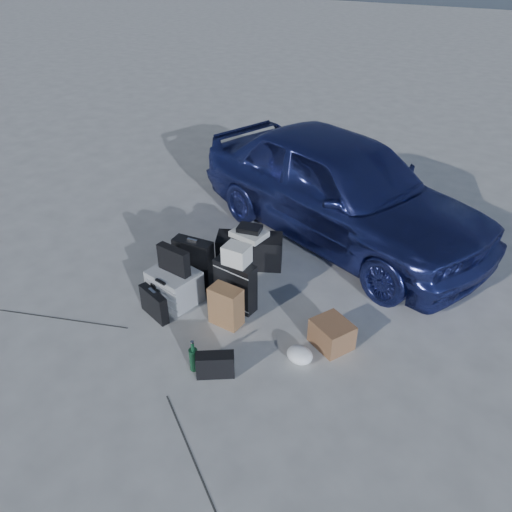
{
  "coord_description": "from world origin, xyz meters",
  "views": [
    {
      "loc": [
        2.39,
        -2.95,
        3.36
      ],
      "look_at": [
        0.23,
        0.85,
        0.55
      ],
      "focal_mm": 35.0,
      "sensor_mm": 36.0,
      "label": 1
    }
  ],
  "objects_px": {
    "pelican_case": "(175,286)",
    "green_bottle": "(193,356)",
    "cardboard_box": "(332,334)",
    "briefcase": "(154,304)",
    "suitcase_left": "(194,263)",
    "car": "(340,187)",
    "duffel_bag": "(250,251)",
    "suitcase_right": "(235,285)"
  },
  "relations": [
    {
      "from": "pelican_case",
      "to": "green_bottle",
      "type": "relative_size",
      "value": 1.55
    },
    {
      "from": "pelican_case",
      "to": "green_bottle",
      "type": "height_order",
      "value": "pelican_case"
    },
    {
      "from": "cardboard_box",
      "to": "green_bottle",
      "type": "bearing_deg",
      "value": -136.38
    },
    {
      "from": "briefcase",
      "to": "cardboard_box",
      "type": "distance_m",
      "value": 1.84
    },
    {
      "from": "cardboard_box",
      "to": "green_bottle",
      "type": "relative_size",
      "value": 1.11
    },
    {
      "from": "pelican_case",
      "to": "suitcase_left",
      "type": "bearing_deg",
      "value": 96.27
    },
    {
      "from": "car",
      "to": "green_bottle",
      "type": "bearing_deg",
      "value": -163.57
    },
    {
      "from": "car",
      "to": "duffel_bag",
      "type": "xyz_separation_m",
      "value": [
        -0.64,
        -1.19,
        -0.5
      ]
    },
    {
      "from": "pelican_case",
      "to": "suitcase_left",
      "type": "xyz_separation_m",
      "value": [
        0.02,
        0.33,
        0.11
      ]
    },
    {
      "from": "car",
      "to": "cardboard_box",
      "type": "bearing_deg",
      "value": -138.91
    },
    {
      "from": "briefcase",
      "to": "car",
      "type": "bearing_deg",
      "value": 87.0
    },
    {
      "from": "car",
      "to": "suitcase_left",
      "type": "distance_m",
      "value": 2.13
    },
    {
      "from": "suitcase_right",
      "to": "duffel_bag",
      "type": "xyz_separation_m",
      "value": [
        -0.28,
        0.77,
        -0.08
      ]
    },
    {
      "from": "duffel_bag",
      "to": "cardboard_box",
      "type": "bearing_deg",
      "value": -55.57
    },
    {
      "from": "car",
      "to": "pelican_case",
      "type": "distance_m",
      "value": 2.46
    },
    {
      "from": "pelican_case",
      "to": "duffel_bag",
      "type": "height_order",
      "value": "duffel_bag"
    },
    {
      "from": "car",
      "to": "green_bottle",
      "type": "relative_size",
      "value": 12.59
    },
    {
      "from": "cardboard_box",
      "to": "briefcase",
      "type": "bearing_deg",
      "value": -164.24
    },
    {
      "from": "green_bottle",
      "to": "pelican_case",
      "type": "bearing_deg",
      "value": 136.01
    },
    {
      "from": "briefcase",
      "to": "suitcase_left",
      "type": "height_order",
      "value": "suitcase_left"
    },
    {
      "from": "suitcase_right",
      "to": "suitcase_left",
      "type": "bearing_deg",
      "value": 176.74
    },
    {
      "from": "pelican_case",
      "to": "green_bottle",
      "type": "bearing_deg",
      "value": -33.5
    },
    {
      "from": "suitcase_left",
      "to": "pelican_case",
      "type": "bearing_deg",
      "value": -98.74
    },
    {
      "from": "car",
      "to": "cardboard_box",
      "type": "height_order",
      "value": "car"
    },
    {
      "from": "car",
      "to": "suitcase_right",
      "type": "height_order",
      "value": "car"
    },
    {
      "from": "car",
      "to": "suitcase_left",
      "type": "bearing_deg",
      "value": 172.86
    },
    {
      "from": "suitcase_right",
      "to": "duffel_bag",
      "type": "distance_m",
      "value": 0.83
    },
    {
      "from": "suitcase_right",
      "to": "duffel_bag",
      "type": "relative_size",
      "value": 0.71
    },
    {
      "from": "briefcase",
      "to": "cardboard_box",
      "type": "xyz_separation_m",
      "value": [
        1.77,
        0.5,
        -0.02
      ]
    },
    {
      "from": "briefcase",
      "to": "green_bottle",
      "type": "bearing_deg",
      "value": -9.09
    },
    {
      "from": "car",
      "to": "duffel_bag",
      "type": "height_order",
      "value": "car"
    },
    {
      "from": "car",
      "to": "suitcase_right",
      "type": "bearing_deg",
      "value": -170.05
    },
    {
      "from": "suitcase_left",
      "to": "duffel_bag",
      "type": "height_order",
      "value": "suitcase_left"
    },
    {
      "from": "suitcase_left",
      "to": "cardboard_box",
      "type": "bearing_deg",
      "value": -10.13
    },
    {
      "from": "suitcase_left",
      "to": "green_bottle",
      "type": "relative_size",
      "value": 1.81
    },
    {
      "from": "pelican_case",
      "to": "suitcase_right",
      "type": "xyz_separation_m",
      "value": [
        0.63,
        0.23,
        0.09
      ]
    },
    {
      "from": "suitcase_left",
      "to": "cardboard_box",
      "type": "distance_m",
      "value": 1.75
    },
    {
      "from": "pelican_case",
      "to": "suitcase_left",
      "type": "height_order",
      "value": "suitcase_left"
    },
    {
      "from": "green_bottle",
      "to": "suitcase_right",
      "type": "bearing_deg",
      "value": 99.03
    },
    {
      "from": "suitcase_right",
      "to": "green_bottle",
      "type": "height_order",
      "value": "suitcase_right"
    },
    {
      "from": "car",
      "to": "pelican_case",
      "type": "bearing_deg",
      "value": 176.02
    },
    {
      "from": "duffel_bag",
      "to": "green_bottle",
      "type": "bearing_deg",
      "value": -100.87
    }
  ]
}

